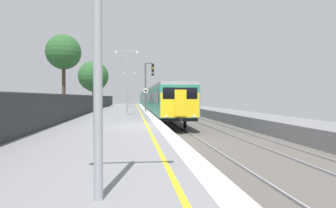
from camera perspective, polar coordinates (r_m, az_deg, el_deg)
ground at (r=17.24m, az=6.10°, el=-5.96°), size 17.40×110.00×1.21m
commuter_train_at_platform at (r=50.67m, az=-2.93°, el=0.97°), size 2.83×60.37×3.81m
signal_gantry at (r=35.79m, az=-3.81°, el=4.31°), size 1.10×0.24×5.55m
speed_limit_sign at (r=32.62m, az=-4.16°, el=1.42°), size 0.59×0.08×2.55m
platform_lamp_mid at (r=27.32m, az=-7.68°, el=5.06°), size 2.00×0.20×5.71m
platform_lamp_far at (r=49.83m, az=-7.17°, el=3.31°), size 2.00×0.20×5.61m
platform_back_fence at (r=17.25m, az=-21.11°, el=-0.95°), size 0.07×99.00×1.75m
background_tree_left at (r=49.49m, az=-13.71°, el=4.84°), size 4.71×4.71×7.21m
background_tree_centre at (r=35.32m, az=-18.83°, el=8.91°), size 3.76×3.76×8.32m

